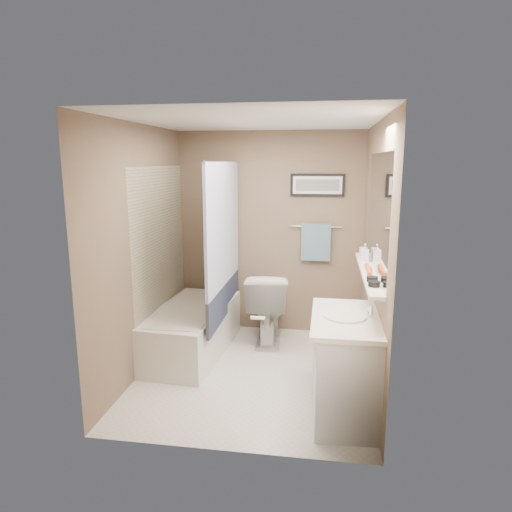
# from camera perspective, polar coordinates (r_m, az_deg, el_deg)

# --- Properties ---
(ground) EXTENTS (2.50, 2.50, 0.00)m
(ground) POSITION_cam_1_polar(r_m,az_deg,el_deg) (4.64, -0.29, -14.41)
(ground) COLOR silver
(ground) RESTS_ON ground
(ceiling) EXTENTS (2.20, 2.50, 0.04)m
(ceiling) POSITION_cam_1_polar(r_m,az_deg,el_deg) (4.18, -0.33, 16.31)
(ceiling) COLOR white
(ceiling) RESTS_ON wall_back
(wall_back) EXTENTS (2.20, 0.04, 2.40)m
(wall_back) POSITION_cam_1_polar(r_m,az_deg,el_deg) (5.45, 1.73, 2.80)
(wall_back) COLOR brown
(wall_back) RESTS_ON ground
(wall_front) EXTENTS (2.20, 0.04, 2.40)m
(wall_front) POSITION_cam_1_polar(r_m,az_deg,el_deg) (3.08, -3.92, -4.27)
(wall_front) COLOR brown
(wall_front) RESTS_ON ground
(wall_left) EXTENTS (0.04, 2.50, 2.40)m
(wall_left) POSITION_cam_1_polar(r_m,az_deg,el_deg) (4.55, -13.87, 0.66)
(wall_left) COLOR brown
(wall_left) RESTS_ON ground
(wall_right) EXTENTS (0.04, 2.50, 2.40)m
(wall_right) POSITION_cam_1_polar(r_m,az_deg,el_deg) (4.22, 14.32, -0.20)
(wall_right) COLOR brown
(wall_right) RESTS_ON ground
(tile_surround) EXTENTS (0.02, 1.55, 2.00)m
(tile_surround) POSITION_cam_1_polar(r_m,az_deg,el_deg) (5.05, -11.73, -0.48)
(tile_surround) COLOR tan
(tile_surround) RESTS_ON wall_left
(curtain_rod) EXTENTS (0.02, 1.55, 0.02)m
(curtain_rod) POSITION_cam_1_polar(r_m,az_deg,el_deg) (4.74, -4.23, 11.75)
(curtain_rod) COLOR silver
(curtain_rod) RESTS_ON wall_left
(curtain_upper) EXTENTS (0.03, 1.45, 1.28)m
(curtain_upper) POSITION_cam_1_polar(r_m,az_deg,el_deg) (4.78, -4.11, 3.93)
(curtain_upper) COLOR white
(curtain_upper) RESTS_ON curtain_rod
(curtain_lower) EXTENTS (0.03, 1.45, 0.36)m
(curtain_lower) POSITION_cam_1_polar(r_m,az_deg,el_deg) (4.96, -3.98, -5.50)
(curtain_lower) COLOR #28324B
(curtain_lower) RESTS_ON curtain_rod
(mirror) EXTENTS (0.02, 1.60, 1.00)m
(mirror) POSITION_cam_1_polar(r_m,az_deg,el_deg) (4.01, 14.96, 5.23)
(mirror) COLOR silver
(mirror) RESTS_ON wall_right
(shelf) EXTENTS (0.12, 1.60, 0.03)m
(shelf) POSITION_cam_1_polar(r_m,az_deg,el_deg) (4.10, 13.81, -1.98)
(shelf) COLOR silver
(shelf) RESTS_ON wall_right
(towel_bar) EXTENTS (0.60, 0.02, 0.02)m
(towel_bar) POSITION_cam_1_polar(r_m,az_deg,el_deg) (5.38, 7.54, 3.67)
(towel_bar) COLOR silver
(towel_bar) RESTS_ON wall_back
(towel) EXTENTS (0.34, 0.05, 0.44)m
(towel) POSITION_cam_1_polar(r_m,az_deg,el_deg) (5.39, 7.49, 1.74)
(towel) COLOR #86B2C2
(towel) RESTS_ON towel_bar
(art_frame) EXTENTS (0.62, 0.02, 0.26)m
(art_frame) POSITION_cam_1_polar(r_m,az_deg,el_deg) (5.36, 7.69, 8.78)
(art_frame) COLOR black
(art_frame) RESTS_ON wall_back
(art_mat) EXTENTS (0.56, 0.00, 0.20)m
(art_mat) POSITION_cam_1_polar(r_m,az_deg,el_deg) (5.34, 7.68, 8.77)
(art_mat) COLOR white
(art_mat) RESTS_ON art_frame
(art_image) EXTENTS (0.50, 0.00, 0.13)m
(art_image) POSITION_cam_1_polar(r_m,az_deg,el_deg) (5.34, 7.68, 8.77)
(art_image) COLOR #595959
(art_image) RESTS_ON art_mat
(door) EXTENTS (0.80, 0.02, 2.00)m
(door) POSITION_cam_1_polar(r_m,az_deg,el_deg) (3.06, 6.29, -8.34)
(door) COLOR silver
(door) RESTS_ON wall_front
(door_handle) EXTENTS (0.10, 0.02, 0.02)m
(door_handle) POSITION_cam_1_polar(r_m,az_deg,el_deg) (3.14, 0.25, -7.76)
(door_handle) COLOR silver
(door_handle) RESTS_ON door
(bathtub) EXTENTS (0.81, 1.55, 0.50)m
(bathtub) POSITION_cam_1_polar(r_m,az_deg,el_deg) (5.06, -8.09, -9.18)
(bathtub) COLOR silver
(bathtub) RESTS_ON ground
(tub_rim) EXTENTS (0.56, 1.36, 0.02)m
(tub_rim) POSITION_cam_1_polar(r_m,az_deg,el_deg) (4.98, -8.17, -6.49)
(tub_rim) COLOR beige
(tub_rim) RESTS_ON bathtub
(toilet) EXTENTS (0.51, 0.84, 0.83)m
(toilet) POSITION_cam_1_polar(r_m,az_deg,el_deg) (5.27, 1.49, -6.30)
(toilet) COLOR silver
(toilet) RESTS_ON ground
(vanity) EXTENTS (0.54, 0.92, 0.80)m
(vanity) POSITION_cam_1_polar(r_m,az_deg,el_deg) (3.88, 11.08, -13.62)
(vanity) COLOR silver
(vanity) RESTS_ON ground
(countertop) EXTENTS (0.54, 0.96, 0.04)m
(countertop) POSITION_cam_1_polar(r_m,az_deg,el_deg) (3.72, 11.18, -7.76)
(countertop) COLOR silver
(countertop) RESTS_ON vanity
(sink_basin) EXTENTS (0.34, 0.34, 0.01)m
(sink_basin) POSITION_cam_1_polar(r_m,az_deg,el_deg) (3.71, 11.04, -7.34)
(sink_basin) COLOR silver
(sink_basin) RESTS_ON countertop
(faucet_spout) EXTENTS (0.02, 0.02, 0.10)m
(faucet_spout) POSITION_cam_1_polar(r_m,az_deg,el_deg) (3.71, 14.17, -6.80)
(faucet_spout) COLOR white
(faucet_spout) RESTS_ON countertop
(faucet_knob) EXTENTS (0.05, 0.05, 0.05)m
(faucet_knob) POSITION_cam_1_polar(r_m,az_deg,el_deg) (3.81, 14.02, -6.61)
(faucet_knob) COLOR white
(faucet_knob) RESTS_ON countertop
(candle_bowl_near) EXTENTS (0.09, 0.09, 0.04)m
(candle_bowl_near) POSITION_cam_1_polar(r_m,az_deg,el_deg) (3.58, 14.54, -3.40)
(candle_bowl_near) COLOR black
(candle_bowl_near) RESTS_ON shelf
(candle_bowl_far) EXTENTS (0.09, 0.09, 0.04)m
(candle_bowl_far) POSITION_cam_1_polar(r_m,az_deg,el_deg) (3.72, 14.33, -2.82)
(candle_bowl_far) COLOR black
(candle_bowl_far) RESTS_ON shelf
(hair_brush_front) EXTENTS (0.06, 0.22, 0.04)m
(hair_brush_front) POSITION_cam_1_polar(r_m,az_deg,el_deg) (3.96, 14.00, -1.91)
(hair_brush_front) COLOR #C2461B
(hair_brush_front) RESTS_ON shelf
(hair_brush_back) EXTENTS (0.04, 0.22, 0.04)m
(hair_brush_back) POSITION_cam_1_polar(r_m,az_deg,el_deg) (4.10, 13.83, -1.44)
(hair_brush_back) COLOR #C74B1C
(hair_brush_back) RESTS_ON shelf
(pink_comb) EXTENTS (0.05, 0.16, 0.01)m
(pink_comb) POSITION_cam_1_polar(r_m,az_deg,el_deg) (4.23, 13.67, -1.29)
(pink_comb) COLOR pink
(pink_comb) RESTS_ON shelf
(glass_jar) EXTENTS (0.08, 0.08, 0.10)m
(glass_jar) POSITION_cam_1_polar(r_m,az_deg,el_deg) (4.63, 13.28, 0.43)
(glass_jar) COLOR silver
(glass_jar) RESTS_ON shelf
(soap_bottle) EXTENTS (0.08, 0.08, 0.17)m
(soap_bottle) POSITION_cam_1_polar(r_m,az_deg,el_deg) (4.46, 13.45, 0.43)
(soap_bottle) COLOR #999999
(soap_bottle) RESTS_ON shelf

